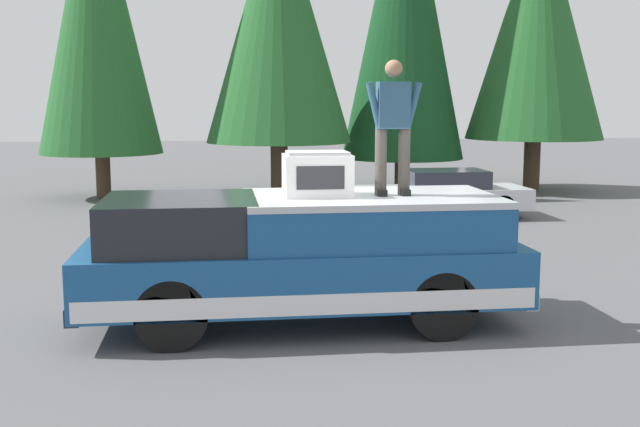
# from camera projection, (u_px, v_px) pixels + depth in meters

# --- Properties ---
(ground_plane) EXTENTS (90.00, 90.00, 0.00)m
(ground_plane) POSITION_uv_depth(u_px,v_px,m) (330.00, 319.00, 10.20)
(ground_plane) COLOR #565659
(pickup_truck) EXTENTS (2.01, 5.54, 1.65)m
(pickup_truck) POSITION_uv_depth(u_px,v_px,m) (302.00, 257.00, 9.86)
(pickup_truck) COLOR navy
(pickup_truck) RESTS_ON ground
(compressor_unit) EXTENTS (0.65, 0.84, 0.56)m
(compressor_unit) POSITION_uv_depth(u_px,v_px,m) (317.00, 174.00, 9.74)
(compressor_unit) COLOR white
(compressor_unit) RESTS_ON pickup_truck
(person_on_truck_bed) EXTENTS (0.29, 0.72, 1.69)m
(person_on_truck_bed) POSITION_uv_depth(u_px,v_px,m) (393.00, 124.00, 9.73)
(person_on_truck_bed) COLOR #423D38
(person_on_truck_bed) RESTS_ON pickup_truck
(parked_car_silver) EXTENTS (1.64, 4.10, 1.16)m
(parked_car_silver) POSITION_uv_depth(u_px,v_px,m) (443.00, 194.00, 18.85)
(parked_car_silver) COLOR silver
(parked_car_silver) RESTS_ON ground
(conifer_far_left) EXTENTS (4.23, 4.23, 8.79)m
(conifer_far_left) POSITION_uv_depth(u_px,v_px,m) (537.00, 22.00, 23.83)
(conifer_far_left) COLOR #4C3826
(conifer_far_left) RESTS_ON ground
(conifer_left) EXTENTS (3.80, 3.80, 10.30)m
(conifer_left) POSITION_uv_depth(u_px,v_px,m) (404.00, 7.00, 23.73)
(conifer_left) COLOR #4C3826
(conifer_left) RESTS_ON ground
(conifer_center_left) EXTENTS (4.18, 4.18, 8.66)m
(conifer_center_left) POSITION_uv_depth(u_px,v_px,m) (278.00, 18.00, 22.01)
(conifer_center_left) COLOR #4C3826
(conifer_center_left) RESTS_ON ground
(conifer_center_right) EXTENTS (3.50, 3.50, 9.50)m
(conifer_center_right) POSITION_uv_depth(u_px,v_px,m) (96.00, 9.00, 21.98)
(conifer_center_right) COLOR #4C3826
(conifer_center_right) RESTS_ON ground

